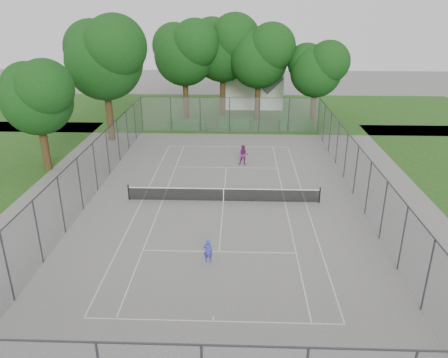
{
  "coord_description": "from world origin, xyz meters",
  "views": [
    {
      "loc": [
        0.98,
        -26.54,
        12.45
      ],
      "look_at": [
        0.0,
        1.0,
        1.2
      ],
      "focal_mm": 35.0,
      "sensor_mm": 36.0,
      "label": 1
    }
  ],
  "objects_px": {
    "tennis_net": "(223,194)",
    "house": "(251,75)",
    "woman_player": "(244,155)",
    "girl_player": "(208,251)"
  },
  "relations": [
    {
      "from": "house",
      "to": "girl_player",
      "type": "xyz_separation_m",
      "value": [
        -2.98,
        -36.73,
        -3.22
      ]
    },
    {
      "from": "woman_player",
      "to": "house",
      "type": "bearing_deg",
      "value": 93.2
    },
    {
      "from": "tennis_net",
      "to": "woman_player",
      "type": "relative_size",
      "value": 7.65
    },
    {
      "from": "tennis_net",
      "to": "girl_player",
      "type": "xyz_separation_m",
      "value": [
        -0.52,
        -7.34,
        0.12
      ]
    },
    {
      "from": "house",
      "to": "woman_player",
      "type": "relative_size",
      "value": 5.68
    },
    {
      "from": "house",
      "to": "woman_player",
      "type": "xyz_separation_m",
      "value": [
        -1.09,
        -22.29,
        -3.0
      ]
    },
    {
      "from": "tennis_net",
      "to": "house",
      "type": "height_order",
      "value": "house"
    },
    {
      "from": "tennis_net",
      "to": "girl_player",
      "type": "relative_size",
      "value": 10.22
    },
    {
      "from": "girl_player",
      "to": "woman_player",
      "type": "xyz_separation_m",
      "value": [
        1.89,
        14.45,
        0.21
      ]
    },
    {
      "from": "girl_player",
      "to": "tennis_net",
      "type": "bearing_deg",
      "value": -90.23
    }
  ]
}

